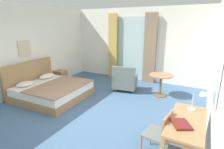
% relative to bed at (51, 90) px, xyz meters
% --- Properties ---
extents(ground, '(6.12, 7.75, 0.10)m').
position_rel_bed_xyz_m(ground, '(1.67, -0.45, -0.31)').
color(ground, '#426084').
extents(wall_back, '(5.72, 0.12, 2.89)m').
position_rel_bed_xyz_m(wall_back, '(1.67, 3.16, 1.19)').
color(wall_back, white).
rests_on(wall_back, ground).
extents(wall_left, '(0.12, 7.35, 2.89)m').
position_rel_bed_xyz_m(wall_left, '(-1.13, -0.45, 1.19)').
color(wall_left, white).
rests_on(wall_left, ground).
extents(wall_right, '(0.12, 7.35, 2.89)m').
position_rel_bed_xyz_m(wall_right, '(4.47, -0.45, 1.19)').
color(wall_right, white).
rests_on(wall_right, ground).
extents(balcony_glass_door, '(1.16, 0.02, 2.55)m').
position_rel_bed_xyz_m(balcony_glass_door, '(1.46, 3.08, 1.02)').
color(balcony_glass_door, silver).
rests_on(balcony_glass_door, ground).
extents(curtain_panel_left, '(0.39, 0.10, 2.68)m').
position_rel_bed_xyz_m(curtain_panel_left, '(0.66, 2.98, 1.08)').
color(curtain_panel_left, tan).
rests_on(curtain_panel_left, ground).
extents(curtain_panel_right, '(0.47, 0.10, 2.68)m').
position_rel_bed_xyz_m(curtain_panel_right, '(2.26, 2.98, 1.08)').
color(curtain_panel_right, '#897056').
rests_on(curtain_panel_right, ground).
extents(bed, '(2.03, 1.94, 1.08)m').
position_rel_bed_xyz_m(bed, '(0.00, 0.00, 0.00)').
color(bed, '#9E754C').
rests_on(bed, ground).
extents(nightstand, '(0.41, 0.37, 0.48)m').
position_rel_bed_xyz_m(nightstand, '(-0.84, 1.31, -0.02)').
color(nightstand, '#9E754C').
rests_on(nightstand, ground).
extents(writing_desk, '(0.56, 1.26, 0.78)m').
position_rel_bed_xyz_m(writing_desk, '(4.06, -0.95, 0.42)').
color(writing_desk, '#9E754C').
rests_on(writing_desk, ground).
extents(desk_chair, '(0.46, 0.50, 0.85)m').
position_rel_bed_xyz_m(desk_chair, '(3.67, -1.05, 0.23)').
color(desk_chair, slate).
rests_on(desk_chair, ground).
extents(desk_lamp, '(0.30, 0.23, 0.41)m').
position_rel_bed_xyz_m(desk_lamp, '(4.20, -0.47, 0.80)').
color(desk_lamp, '#B7B2A8').
rests_on(desk_lamp, writing_desk).
extents(closed_book, '(0.36, 0.39, 0.04)m').
position_rel_bed_xyz_m(closed_book, '(3.99, -1.17, 0.54)').
color(closed_book, maroon).
rests_on(closed_book, writing_desk).
extents(armchair_by_window, '(0.90, 0.82, 0.90)m').
position_rel_bed_xyz_m(armchair_by_window, '(1.81, 1.65, 0.09)').
color(armchair_by_window, slate).
rests_on(armchair_by_window, ground).
extents(round_cafe_table, '(0.75, 0.75, 0.71)m').
position_rel_bed_xyz_m(round_cafe_table, '(3.03, 1.77, 0.27)').
color(round_cafe_table, '#9E754C').
rests_on(round_cafe_table, ground).
extents(framed_picture, '(0.03, 0.44, 0.51)m').
position_rel_bed_xyz_m(framed_picture, '(-1.05, 0.00, 1.25)').
color(framed_picture, beige).
extents(wall_mirror, '(0.02, 0.60, 0.70)m').
position_rel_bed_xyz_m(wall_mirror, '(4.39, -0.95, 1.24)').
color(wall_mirror, silver).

